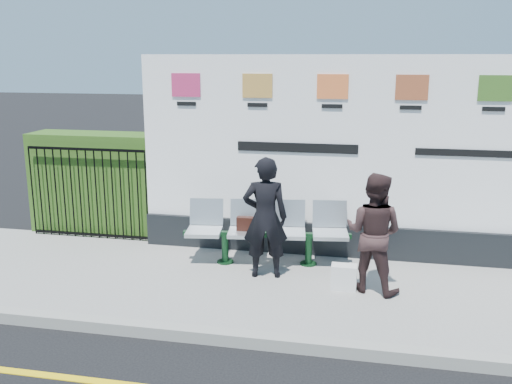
% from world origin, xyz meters
% --- Properties ---
extents(pavement, '(14.00, 3.00, 0.12)m').
position_xyz_m(pavement, '(0.00, 2.50, 0.06)').
color(pavement, gray).
rests_on(pavement, ground).
extents(kerb, '(14.00, 0.18, 0.14)m').
position_xyz_m(kerb, '(0.00, 1.00, 0.07)').
color(kerb, gray).
rests_on(kerb, ground).
extents(billboard, '(8.00, 0.30, 3.00)m').
position_xyz_m(billboard, '(0.50, 3.85, 1.42)').
color(billboard, black).
rests_on(billboard, pavement).
extents(hedge, '(2.35, 0.70, 1.70)m').
position_xyz_m(hedge, '(-4.58, 4.30, 0.97)').
color(hedge, '#305519').
rests_on(hedge, pavement).
extents(railing, '(2.05, 0.06, 1.54)m').
position_xyz_m(railing, '(-4.58, 3.85, 0.89)').
color(railing, black).
rests_on(railing, pavement).
extents(bench, '(2.40, 0.92, 0.50)m').
position_xyz_m(bench, '(-1.45, 3.23, 0.37)').
color(bench, '#B5BBBF').
rests_on(bench, pavement).
extents(woman_left, '(0.67, 0.50, 1.68)m').
position_xyz_m(woman_left, '(-1.38, 2.75, 0.96)').
color(woman_left, black).
rests_on(woman_left, pavement).
extents(woman_right, '(0.91, 0.81, 1.56)m').
position_xyz_m(woman_right, '(0.06, 2.54, 0.90)').
color(woman_right, '#342222').
rests_on(woman_right, pavement).
extents(handbag_brown, '(0.26, 0.12, 0.20)m').
position_xyz_m(handbag_brown, '(-1.75, 3.18, 0.72)').
color(handbag_brown, black).
rests_on(handbag_brown, bench).
extents(carrier_bag_white, '(0.33, 0.20, 0.33)m').
position_xyz_m(carrier_bag_white, '(-0.29, 2.50, 0.29)').
color(carrier_bag_white, silver).
rests_on(carrier_bag_white, pavement).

